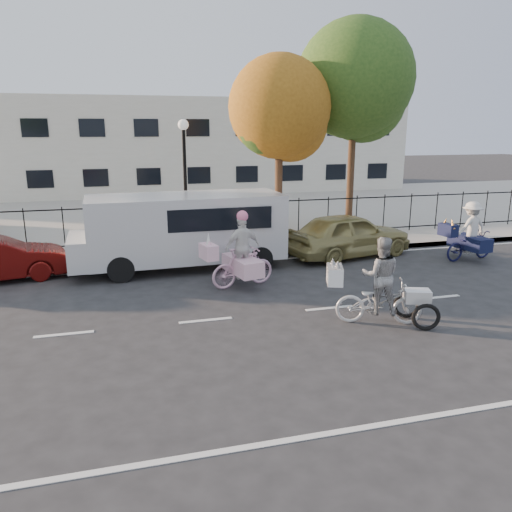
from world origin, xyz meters
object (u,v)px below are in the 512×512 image
object	(u,v)px
zebra_trike	(380,291)
lot_car_d	(243,210)
unicorn_bike	(241,259)
lamppost	(185,161)
white_van	(183,228)
gold_sedan	(349,235)
bull_bike	(469,237)
lot_car_c	(189,210)

from	to	relation	value
zebra_trike	lot_car_d	distance (m)	10.97
zebra_trike	unicorn_bike	bearing A→B (deg)	54.55
lot_car_d	lamppost	bearing A→B (deg)	-124.71
unicorn_bike	white_van	distance (m)	2.67
zebra_trike	gold_sedan	bearing A→B (deg)	0.86
bull_bike	unicorn_bike	bearing A→B (deg)	88.19
lamppost	white_van	distance (m)	2.99
bull_bike	lot_car_d	size ratio (longest dim) A/B	0.53
zebra_trike	bull_bike	size ratio (longest dim) A/B	1.07
zebra_trike	unicorn_bike	distance (m)	4.05
gold_sedan	lot_car_c	bearing A→B (deg)	22.59
gold_sedan	lot_car_c	xyz separation A→B (m)	(-4.51, 6.29, 0.03)
unicorn_bike	gold_sedan	world-z (taller)	unicorn_bike
lamppost	zebra_trike	world-z (taller)	lamppost
white_van	lot_car_d	size ratio (longest dim) A/B	1.62
unicorn_bike	lot_car_d	world-z (taller)	unicorn_bike
unicorn_bike	gold_sedan	xyz separation A→B (m)	(4.25, 2.30, -0.03)
lamppost	gold_sedan	bearing A→B (deg)	-24.24
white_van	unicorn_bike	bearing A→B (deg)	-62.77
gold_sedan	lot_car_c	distance (m)	7.74
lamppost	white_van	xyz separation A→B (m)	(-0.41, -2.30, -1.87)
unicorn_bike	lot_car_c	world-z (taller)	unicorn_bike
unicorn_bike	lot_car_c	distance (m)	8.60
zebra_trike	lot_car_c	bearing A→B (deg)	32.03
lamppost	white_van	bearing A→B (deg)	-100.13
white_van	gold_sedan	size ratio (longest dim) A/B	1.46
gold_sedan	lot_car_d	world-z (taller)	lot_car_d
lamppost	zebra_trike	size ratio (longest dim) A/B	1.91
unicorn_bike	lot_car_d	size ratio (longest dim) A/B	0.54
lot_car_c	unicorn_bike	bearing A→B (deg)	-97.43
bull_bike	lamppost	bearing A→B (deg)	58.63
lamppost	white_van	size ratio (longest dim) A/B	0.68
gold_sedan	lot_car_c	size ratio (longest dim) A/B	1.15
lamppost	white_van	world-z (taller)	lamppost
white_van	bull_bike	bearing A→B (deg)	-10.92
lot_car_d	white_van	bearing A→B (deg)	-113.11
zebra_trike	gold_sedan	size ratio (longest dim) A/B	0.52
bull_bike	lot_car_d	distance (m)	9.01
zebra_trike	white_van	world-z (taller)	white_van
lamppost	lot_car_c	bearing A→B (deg)	81.47
lot_car_c	lot_car_d	world-z (taller)	lot_car_d
lamppost	gold_sedan	size ratio (longest dim) A/B	0.99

